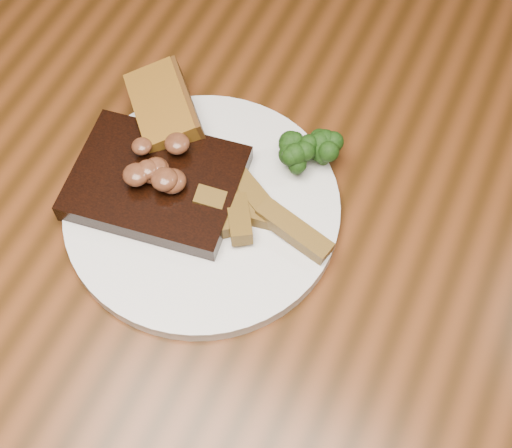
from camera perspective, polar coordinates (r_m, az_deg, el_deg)
The scene contains 10 objects.
ground at distance 1.41m, azimuth -0.31°, elevation -14.83°, with size 4.50×4.50×0.00m, color #381D0C.
dining_table at distance 0.79m, azimuth -0.54°, elevation -2.93°, with size 1.60×0.90×0.75m.
chair_far at distance 1.29m, azimuth 9.72°, elevation 14.51°, with size 0.44×0.44×0.83m.
plate at distance 0.71m, azimuth -4.30°, elevation 1.20°, with size 0.27×0.27×0.01m, color silver.
steak at distance 0.71m, azimuth -7.98°, elevation 3.25°, with size 0.16×0.12×0.02m, color black.
steak_bone at distance 0.69m, azimuth -10.16°, elevation -0.45°, with size 0.14×0.01×0.02m, color beige.
mushroom_pile at distance 0.69m, azimuth -8.07°, elevation 4.63°, with size 0.08×0.08×0.03m, color brown, non-canonical shape.
garlic_bread at distance 0.76m, azimuth -7.42°, elevation 8.40°, with size 0.10×0.05×0.02m, color brown.
potato_wedges at distance 0.68m, azimuth -0.16°, elevation 0.27°, with size 0.10×0.10×0.02m, color brown, non-canonical shape.
broccoli_cluster at distance 0.71m, azimuth 3.49°, elevation 5.41°, with size 0.07×0.07×0.04m, color #193B0D, non-canonical shape.
Camera 1 is at (0.16, -0.32, 1.37)m, focal length 50.00 mm.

